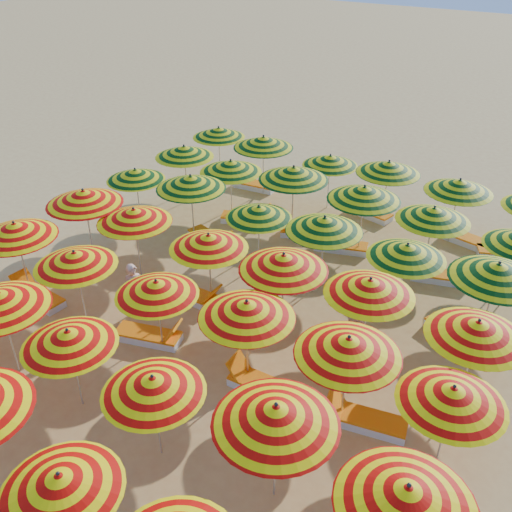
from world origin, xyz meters
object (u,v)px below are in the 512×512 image
at_px(umbrella_9, 153,385).
at_px(umbrella_21, 284,262).
at_px(umbrella_16, 348,346).
at_px(lounger_19, 507,253).
at_px(umbrella_36, 219,132).
at_px(lounger_13, 304,231).
at_px(umbrella_12, 15,230).
at_px(umbrella_22, 370,287).
at_px(umbrella_14, 156,288).
at_px(umbrella_25, 191,182).
at_px(umbrella_27, 324,224).
at_px(umbrella_30, 184,151).
at_px(umbrella_31, 231,166).
at_px(umbrella_28, 407,251).
at_px(umbrella_18, 84,197).
at_px(lounger_5, 38,296).
at_px(lounger_9, 194,296).
at_px(umbrella_11, 407,496).
at_px(umbrella_26, 259,212).
at_px(umbrella_40, 459,186).
at_px(umbrella_3, 60,483).
at_px(lounger_15, 439,276).
at_px(umbrella_17, 452,395).
at_px(umbrella_20, 209,242).
at_px(lounger_17, 368,212).
at_px(beachgoer_b, 358,316).
at_px(umbrella_24, 135,175).
at_px(lounger_14, 340,246).
at_px(lounger_8, 365,420).
at_px(lounger_10, 211,239).
at_px(umbrella_38, 330,160).
at_px(umbrella_32, 294,173).
at_px(lounger_16, 255,185).
at_px(umbrella_10, 276,415).
at_px(lounger_7, 263,386).
at_px(umbrella_37, 263,142).
at_px(umbrella_33, 364,193).
at_px(umbrella_34, 434,214).
at_px(umbrella_15, 247,310).
at_px(umbrella_13, 75,259).
at_px(beachgoer_a, 135,290).
at_px(umbrella_19, 134,216).
at_px(lounger_18, 466,239).
at_px(umbrella_8, 69,338).
at_px(umbrella_29, 498,271).
at_px(lounger_11, 458,335).
at_px(umbrella_23, 477,329).

distance_m(umbrella_9, umbrella_21, 4.81).
bearing_deg(umbrella_16, lounger_19, 79.42).
relative_size(umbrella_36, lounger_13, 1.25).
relative_size(umbrella_12, umbrella_22, 1.02).
bearing_deg(umbrella_14, umbrella_25, 118.79).
distance_m(umbrella_27, umbrella_30, 7.28).
bearing_deg(umbrella_31, umbrella_27, -25.45).
bearing_deg(umbrella_12, umbrella_27, 34.30).
bearing_deg(umbrella_28, umbrella_18, -165.64).
relative_size(lounger_5, lounger_9, 1.02).
height_order(umbrella_11, umbrella_26, umbrella_11).
bearing_deg(umbrella_36, umbrella_40, -2.31).
relative_size(umbrella_3, lounger_15, 1.40).
bearing_deg(umbrella_30, umbrella_17, -31.30).
distance_m(umbrella_18, umbrella_20, 4.59).
bearing_deg(lounger_17, beachgoer_b, 122.68).
relative_size(umbrella_24, lounger_14, 1.20).
relative_size(lounger_8, lounger_10, 0.99).
bearing_deg(lounger_13, umbrella_38, -108.40).
height_order(lounger_17, lounger_19, same).
distance_m(umbrella_32, lounger_16, 4.27).
xyz_separation_m(umbrella_18, lounger_9, (4.09, -0.16, -2.00)).
height_order(umbrella_10, lounger_7, umbrella_10).
bearing_deg(umbrella_14, umbrella_37, 105.73).
height_order(umbrella_18, umbrella_33, umbrella_18).
distance_m(umbrella_21, beachgoer_b, 2.43).
distance_m(umbrella_12, umbrella_21, 7.43).
bearing_deg(umbrella_26, lounger_10, 170.04).
xyz_separation_m(umbrella_17, umbrella_34, (-2.41, 6.85, 0.10)).
distance_m(umbrella_14, umbrella_15, 2.41).
height_order(umbrella_13, lounger_7, umbrella_13).
relative_size(lounger_7, beachgoer_a, 1.11).
distance_m(umbrella_33, beachgoer_a, 7.46).
relative_size(umbrella_19, lounger_18, 1.44).
xyz_separation_m(umbrella_17, umbrella_31, (-9.41, 6.78, 0.09)).
bearing_deg(umbrella_17, umbrella_8, -160.94).
xyz_separation_m(umbrella_13, umbrella_24, (-2.54, 5.08, -0.11)).
bearing_deg(umbrella_18, lounger_8, -10.99).
xyz_separation_m(umbrella_34, umbrella_37, (-7.13, 2.33, 0.10)).
distance_m(umbrella_29, lounger_7, 6.23).
xyz_separation_m(umbrella_14, umbrella_15, (2.39, 0.22, 0.16)).
bearing_deg(umbrella_31, lounger_11, -16.51).
bearing_deg(umbrella_36, beachgoer_b, -36.82).
distance_m(umbrella_17, umbrella_37, 13.25).
distance_m(lounger_18, beachgoer_a, 11.00).
bearing_deg(umbrella_15, lounger_17, 94.80).
bearing_deg(lounger_9, umbrella_27, 43.98).
bearing_deg(umbrella_28, umbrella_23, -46.32).
distance_m(umbrella_21, umbrella_22, 2.19).
bearing_deg(umbrella_33, umbrella_25, -157.63).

